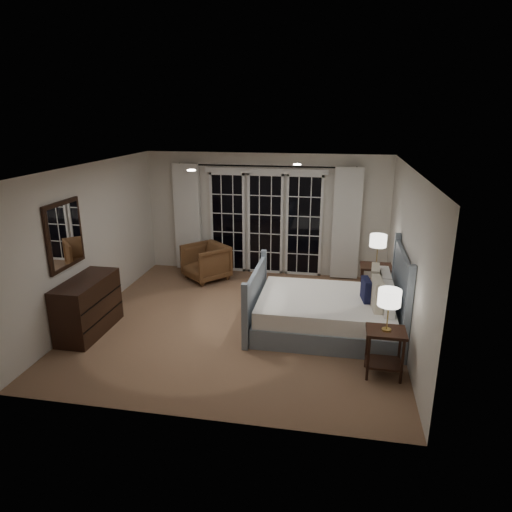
% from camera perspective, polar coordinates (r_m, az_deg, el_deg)
% --- Properties ---
extents(floor, '(5.00, 5.00, 0.00)m').
position_cam_1_polar(floor, '(7.53, -1.93, -8.22)').
color(floor, '#7F6144').
rests_on(floor, ground).
extents(ceiling, '(5.00, 5.00, 0.00)m').
position_cam_1_polar(ceiling, '(6.83, -2.15, 11.03)').
color(ceiling, silver).
rests_on(ceiling, wall_back).
extents(wall_left, '(0.02, 5.00, 2.50)m').
position_cam_1_polar(wall_left, '(7.98, -19.87, 1.80)').
color(wall_left, silver).
rests_on(wall_left, floor).
extents(wall_right, '(0.02, 5.00, 2.50)m').
position_cam_1_polar(wall_right, '(7.00, 18.38, -0.17)').
color(wall_right, silver).
rests_on(wall_right, floor).
extents(wall_back, '(5.00, 0.02, 2.50)m').
position_cam_1_polar(wall_back, '(9.46, 1.21, 5.20)').
color(wall_back, silver).
rests_on(wall_back, floor).
extents(wall_front, '(5.00, 0.02, 2.50)m').
position_cam_1_polar(wall_front, '(4.82, -8.43, -7.48)').
color(wall_front, silver).
rests_on(wall_front, floor).
extents(french_doors, '(2.50, 0.04, 2.20)m').
position_cam_1_polar(french_doors, '(9.45, 1.16, 4.20)').
color(french_doors, black).
rests_on(french_doors, wall_back).
extents(curtain_rod, '(3.50, 0.03, 0.03)m').
position_cam_1_polar(curtain_rod, '(9.20, 1.14, 11.17)').
color(curtain_rod, black).
rests_on(curtain_rod, wall_back).
extents(curtain_left, '(0.55, 0.10, 2.25)m').
position_cam_1_polar(curtain_left, '(9.76, -8.55, 4.80)').
color(curtain_left, silver).
rests_on(curtain_left, curtain_rod).
extents(curtain_right, '(0.55, 0.10, 2.25)m').
position_cam_1_polar(curtain_right, '(9.25, 11.24, 3.95)').
color(curtain_right, silver).
rests_on(curtain_right, curtain_rod).
extents(downlight_a, '(0.12, 0.12, 0.01)m').
position_cam_1_polar(downlight_a, '(7.29, 5.16, 11.32)').
color(downlight_a, white).
rests_on(downlight_a, ceiling).
extents(downlight_b, '(0.12, 0.12, 0.01)m').
position_cam_1_polar(downlight_b, '(6.60, -8.09, 10.57)').
color(downlight_b, white).
rests_on(downlight_b, ceiling).
extents(bed, '(2.25, 1.62, 1.31)m').
position_cam_1_polar(bed, '(7.20, 9.11, -6.81)').
color(bed, slate).
rests_on(bed, floor).
extents(nightstand_left, '(0.49, 0.40, 0.64)m').
position_cam_1_polar(nightstand_left, '(6.16, 15.81, -10.75)').
color(nightstand_left, black).
rests_on(nightstand_left, floor).
extents(nightstand_right, '(0.54, 0.43, 0.70)m').
position_cam_1_polar(nightstand_right, '(8.35, 14.66, -2.69)').
color(nightstand_right, black).
rests_on(nightstand_right, floor).
extents(lamp_left, '(0.28, 0.28, 0.55)m').
position_cam_1_polar(lamp_left, '(5.88, 16.34, -5.08)').
color(lamp_left, tan).
rests_on(lamp_left, nightstand_left).
extents(lamp_right, '(0.29, 0.29, 0.56)m').
position_cam_1_polar(lamp_right, '(8.14, 15.03, 1.81)').
color(lamp_right, tan).
rests_on(lamp_right, nightstand_right).
extents(armchair, '(1.11, 1.11, 0.72)m').
position_cam_1_polar(armchair, '(9.31, -6.28, -0.76)').
color(armchair, brown).
rests_on(armchair, floor).
extents(dresser, '(0.52, 1.22, 0.87)m').
position_cam_1_polar(dresser, '(7.49, -20.28, -5.90)').
color(dresser, black).
rests_on(dresser, floor).
extents(mirror, '(0.05, 0.85, 1.00)m').
position_cam_1_polar(mirror, '(7.26, -22.82, 2.43)').
color(mirror, black).
rests_on(mirror, wall_left).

